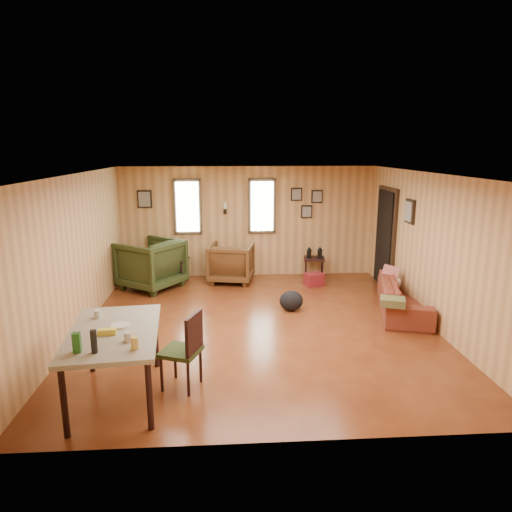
{
  "coord_description": "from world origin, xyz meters",
  "views": [
    {
      "loc": [
        -0.48,
        -6.86,
        2.77
      ],
      "look_at": [
        0.0,
        0.4,
        1.05
      ],
      "focal_mm": 32.0,
      "sensor_mm": 36.0,
      "label": 1
    }
  ],
  "objects_px": {
    "sofa": "(404,291)",
    "recliner_brown": "(231,261)",
    "recliner_green": "(151,262)",
    "dining_table": "(114,337)",
    "side_table": "(314,257)",
    "end_table": "(175,266)"
  },
  "relations": [
    {
      "from": "recliner_green",
      "to": "side_table",
      "type": "relative_size",
      "value": 1.55
    },
    {
      "from": "recliner_green",
      "to": "dining_table",
      "type": "relative_size",
      "value": 0.65
    },
    {
      "from": "dining_table",
      "to": "end_table",
      "type": "bearing_deg",
      "value": 82.11
    },
    {
      "from": "recliner_brown",
      "to": "end_table",
      "type": "relative_size",
      "value": 1.43
    },
    {
      "from": "sofa",
      "to": "end_table",
      "type": "bearing_deg",
      "value": 78.18
    },
    {
      "from": "end_table",
      "to": "side_table",
      "type": "distance_m",
      "value": 2.99
    },
    {
      "from": "sofa",
      "to": "end_table",
      "type": "xyz_separation_m",
      "value": [
        -4.12,
        2.07,
        -0.02
      ]
    },
    {
      "from": "end_table",
      "to": "recliner_green",
      "type": "bearing_deg",
      "value": -142.07
    },
    {
      "from": "sofa",
      "to": "recliner_green",
      "type": "height_order",
      "value": "recliner_green"
    },
    {
      "from": "sofa",
      "to": "recliner_brown",
      "type": "bearing_deg",
      "value": 69.76
    },
    {
      "from": "sofa",
      "to": "recliner_brown",
      "type": "xyz_separation_m",
      "value": [
        -2.94,
        2.07,
        0.08
      ]
    },
    {
      "from": "recliner_green",
      "to": "end_table",
      "type": "relative_size",
      "value": 1.72
    },
    {
      "from": "side_table",
      "to": "dining_table",
      "type": "height_order",
      "value": "dining_table"
    },
    {
      "from": "recliner_green",
      "to": "end_table",
      "type": "bearing_deg",
      "value": 163.15
    },
    {
      "from": "recliner_green",
      "to": "end_table",
      "type": "distance_m",
      "value": 0.59
    },
    {
      "from": "recliner_brown",
      "to": "side_table",
      "type": "height_order",
      "value": "recliner_brown"
    },
    {
      "from": "side_table",
      "to": "dining_table",
      "type": "relative_size",
      "value": 0.42
    },
    {
      "from": "recliner_green",
      "to": "end_table",
      "type": "xyz_separation_m",
      "value": [
        0.44,
        0.35,
        -0.19
      ]
    },
    {
      "from": "recliner_brown",
      "to": "end_table",
      "type": "height_order",
      "value": "recliner_brown"
    },
    {
      "from": "recliner_brown",
      "to": "recliner_green",
      "type": "height_order",
      "value": "recliner_green"
    },
    {
      "from": "sofa",
      "to": "dining_table",
      "type": "bearing_deg",
      "value": 135.11
    },
    {
      "from": "recliner_green",
      "to": "dining_table",
      "type": "distance_m",
      "value": 4.24
    }
  ]
}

